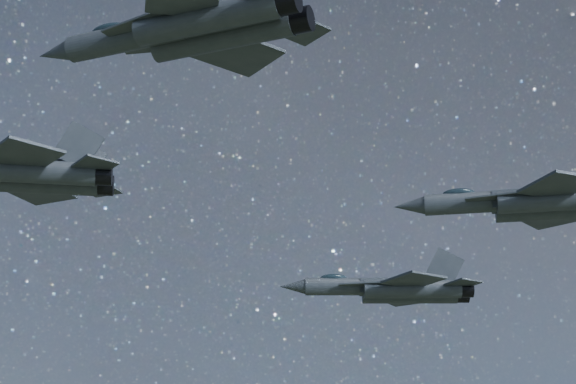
# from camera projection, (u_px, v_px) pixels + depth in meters

# --- Properties ---
(jet_lead) EXTENTS (19.97, 13.54, 5.02)m
(jet_lead) POSITION_uv_depth(u_px,v_px,m) (13.00, 172.00, 66.81)
(jet_lead) COLOR #2C3337
(jet_left) EXTENTS (20.35, 14.19, 5.12)m
(jet_left) POSITION_uv_depth(u_px,v_px,m) (395.00, 289.00, 89.12)
(jet_left) COLOR #2C3337
(jet_right) EXTENTS (17.45, 11.90, 4.38)m
(jet_right) POSITION_uv_depth(u_px,v_px,m) (193.00, 28.00, 48.13)
(jet_right) COLOR #2C3337
(jet_slot) EXTENTS (19.23, 13.65, 4.89)m
(jet_slot) POSITION_uv_depth(u_px,v_px,m) (536.00, 202.00, 69.36)
(jet_slot) COLOR #2C3337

